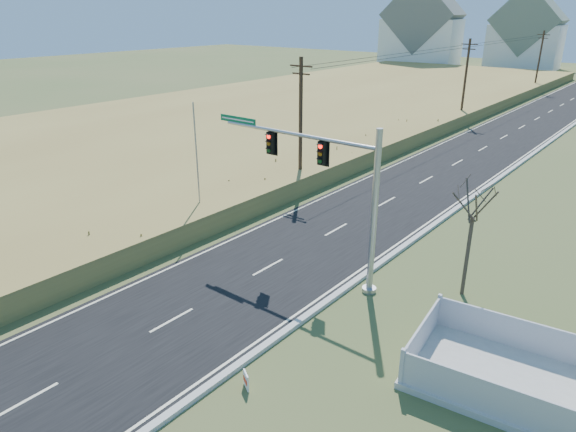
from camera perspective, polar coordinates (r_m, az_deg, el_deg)
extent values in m
plane|color=#43562A|center=(23.00, -8.87, -9.36)|extent=(260.00, 260.00, 0.00)
cube|color=black|center=(65.71, 25.51, 9.46)|extent=(8.00, 180.00, 0.06)
cube|color=#B2AFA8|center=(64.89, 29.05, 8.76)|extent=(0.30, 180.00, 0.18)
cube|color=#9A8945|center=(66.62, 2.60, 12.22)|extent=(38.00, 110.00, 1.30)
cylinder|color=#422D1E|center=(35.93, 1.41, 10.12)|extent=(0.26, 0.26, 9.00)
cube|color=#422D1E|center=(35.34, 1.47, 16.32)|extent=(1.80, 0.10, 0.10)
cube|color=#422D1E|center=(35.39, 1.46, 15.52)|extent=(1.40, 0.10, 0.10)
cylinder|color=#422D1E|center=(62.17, 19.07, 13.98)|extent=(0.26, 0.26, 9.00)
cube|color=#422D1E|center=(61.83, 19.54, 17.55)|extent=(1.80, 0.10, 0.10)
cube|color=#422D1E|center=(61.86, 19.48, 17.09)|extent=(1.40, 0.10, 0.10)
cylinder|color=#422D1E|center=(90.77, 26.11, 15.15)|extent=(0.26, 0.26, 9.00)
cube|color=#422D1E|center=(90.54, 26.54, 17.58)|extent=(1.80, 0.10, 0.10)
cube|color=#422D1E|center=(90.56, 26.48, 17.27)|extent=(1.40, 0.10, 0.10)
cube|color=white|center=(124.87, 14.52, 18.12)|extent=(17.38, 13.12, 10.00)
cube|color=slate|center=(124.69, 14.79, 20.81)|extent=(17.69, 13.38, 16.29)
cube|color=white|center=(125.52, 24.75, 16.67)|extent=(14.66, 10.95, 9.00)
cube|color=slate|center=(125.32, 25.16, 19.10)|extent=(14.93, 11.17, 14.26)
cylinder|color=#9EA0A5|center=(23.69, 8.99, -8.07)|extent=(0.64, 0.64, 0.21)
cylinder|color=#9EA0A5|center=(22.12, 9.53, 0.10)|extent=(0.28, 0.28, 7.46)
cylinder|color=#9EA0A5|center=(23.52, 0.85, 9.06)|extent=(8.52, 0.18, 0.17)
cube|color=black|center=(22.81, 3.82, 6.99)|extent=(0.34, 0.28, 1.05)
cube|color=black|center=(24.58, -1.92, 8.12)|extent=(0.34, 0.28, 1.05)
cube|color=#056338|center=(25.81, -5.60, 10.60)|extent=(2.34, 0.04, 0.32)
cube|color=#B7B5AD|center=(19.71, 23.21, -16.63)|extent=(6.89, 5.12, 0.24)
cube|color=#B7B7BD|center=(17.65, 22.35, -18.52)|extent=(6.07, 0.82, 1.22)
cube|color=#B7B7BD|center=(20.99, 24.51, -11.87)|extent=(6.07, 0.82, 1.22)
cube|color=#B7B7BD|center=(19.70, 14.63, -12.79)|extent=(0.57, 4.05, 1.22)
cube|color=white|center=(18.07, -4.68, -17.74)|extent=(0.45, 0.29, 0.61)
cube|color=red|center=(18.06, -4.78, -17.76)|extent=(0.35, 0.22, 0.18)
cylinder|color=#B7B5AD|center=(31.19, -9.64, -0.57)|extent=(0.32, 0.32, 0.14)
cylinder|color=#9EA0A5|center=(30.05, -10.06, 5.61)|extent=(0.09, 0.09, 7.15)
cylinder|color=#4C3F33|center=(23.72, 19.27, -4.30)|extent=(0.17, 0.17, 3.70)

